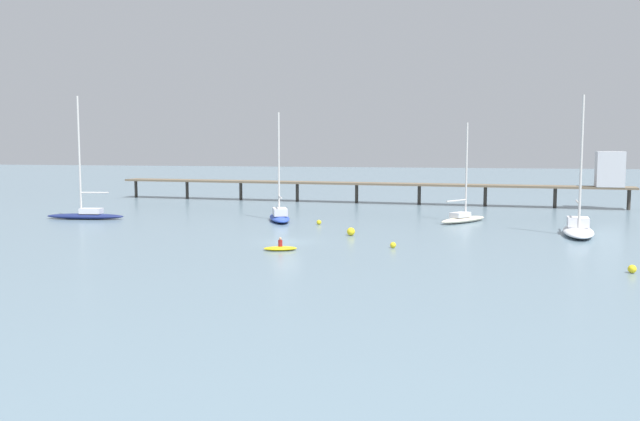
% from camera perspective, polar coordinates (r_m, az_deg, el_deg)
% --- Properties ---
extents(ground_plane, '(400.00, 400.00, 0.00)m').
position_cam_1_polar(ground_plane, '(63.22, -2.76, -2.65)').
color(ground_plane, slate).
extents(pier, '(79.21, 9.99, 8.05)m').
position_cam_1_polar(pier, '(101.88, 11.27, 2.67)').
color(pier, brown).
rests_on(pier, ground_plane).
extents(sailboat_blue, '(5.07, 8.76, 12.77)m').
position_cam_1_polar(sailboat_blue, '(80.03, -3.42, -0.36)').
color(sailboat_blue, '#2D4CB7').
rests_on(sailboat_blue, ground_plane).
extents(sailboat_white, '(3.71, 9.82, 13.86)m').
position_cam_1_polar(sailboat_white, '(72.26, 20.91, -1.38)').
color(sailboat_white, white).
rests_on(sailboat_white, ground_plane).
extents(sailboat_navy, '(9.76, 3.28, 14.80)m').
position_cam_1_polar(sailboat_navy, '(86.84, -19.10, -0.17)').
color(sailboat_navy, navy).
rests_on(sailboat_navy, ground_plane).
extents(sailboat_cream, '(6.15, 7.64, 11.54)m').
position_cam_1_polar(sailboat_cream, '(80.28, 11.94, -0.51)').
color(sailboat_cream, beige).
rests_on(sailboat_cream, ground_plane).
extents(dinghy_yellow, '(3.12, 2.10, 1.14)m').
position_cam_1_polar(dinghy_yellow, '(58.18, -3.36, -3.17)').
color(dinghy_yellow, yellow).
rests_on(dinghy_yellow, ground_plane).
extents(mooring_buoy_near, '(0.81, 0.81, 0.81)m').
position_cam_1_polar(mooring_buoy_near, '(67.43, 2.62, -1.78)').
color(mooring_buoy_near, yellow).
rests_on(mooring_buoy_near, ground_plane).
extents(mooring_buoy_inner, '(0.60, 0.60, 0.60)m').
position_cam_1_polar(mooring_buoy_inner, '(52.83, 24.78, -4.49)').
color(mooring_buoy_inner, yellow).
rests_on(mooring_buoy_inner, ground_plane).
extents(mooring_buoy_outer, '(0.53, 0.53, 0.53)m').
position_cam_1_polar(mooring_buoy_outer, '(59.76, 6.17, -2.91)').
color(mooring_buoy_outer, yellow).
rests_on(mooring_buoy_outer, ground_plane).
extents(mooring_buoy_mid, '(0.53, 0.53, 0.53)m').
position_cam_1_polar(mooring_buoy_mid, '(76.50, -0.09, -1.00)').
color(mooring_buoy_mid, yellow).
rests_on(mooring_buoy_mid, ground_plane).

